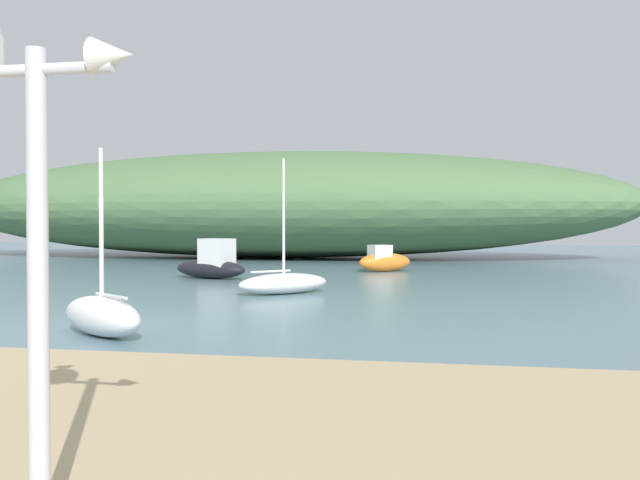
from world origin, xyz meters
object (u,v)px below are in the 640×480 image
object	(u,v)px
sailboat_far_left	(102,315)
sailboat_inner_mooring	(284,283)
motorboat_west_reach	(212,264)
motorboat_mid_channel	(384,260)

from	to	relation	value
sailboat_far_left	sailboat_inner_mooring	xyz separation A→B (m)	(1.27, 8.32, -0.06)
sailboat_far_left	motorboat_west_reach	xyz separation A→B (m)	(-2.77, 13.52, 0.16)
motorboat_west_reach	sailboat_inner_mooring	distance (m)	6.59
sailboat_far_left	sailboat_inner_mooring	world-z (taller)	sailboat_inner_mooring
sailboat_inner_mooring	motorboat_mid_channel	size ratio (longest dim) A/B	1.58
sailboat_far_left	sailboat_inner_mooring	distance (m)	8.42
motorboat_west_reach	motorboat_mid_channel	bearing A→B (deg)	41.72
sailboat_inner_mooring	motorboat_mid_channel	distance (m)	10.53
sailboat_far_left	motorboat_west_reach	bearing A→B (deg)	101.57
sailboat_inner_mooring	motorboat_west_reach	bearing A→B (deg)	127.87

